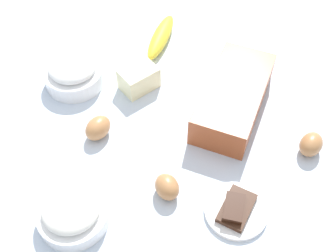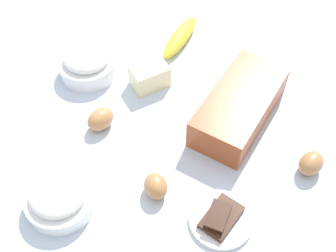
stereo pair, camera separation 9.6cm
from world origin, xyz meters
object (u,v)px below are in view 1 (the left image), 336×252
sugar_bowl (73,73)px  egg_loose (167,187)px  butter_block (139,79)px  egg_beside_bowl (98,128)px  loaf_pan (234,97)px  banana (161,37)px  chocolate_plate (236,210)px  egg_near_butter (311,144)px  flour_bowl (72,212)px

sugar_bowl → egg_loose: size_ratio=2.44×
butter_block → egg_beside_bowl: size_ratio=1.33×
loaf_pan → egg_beside_bowl: (0.23, -0.23, -0.02)m
butter_block → banana: bearing=-166.6°
sugar_bowl → chocolate_plate: size_ratio=1.14×
egg_loose → sugar_bowl: bearing=-113.2°
egg_beside_bowl → egg_loose: bearing=76.4°
egg_near_butter → egg_beside_bowl: egg_beside_bowl is taller
flour_bowl → butter_block: bearing=-166.8°
flour_bowl → egg_near_butter: flour_bowl is taller
loaf_pan → flour_bowl: size_ratio=2.07×
loaf_pan → flour_bowl: loaf_pan is taller
butter_block → egg_beside_bowl: 0.18m
banana → butter_block: bearing=13.4°
banana → chocolate_plate: banana is taller
loaf_pan → chocolate_plate: loaf_pan is taller
flour_bowl → chocolate_plate: 0.33m
sugar_bowl → banana: 0.27m
sugar_bowl → egg_near_butter: (-0.10, 0.59, -0.01)m
sugar_bowl → egg_beside_bowl: sugar_bowl is taller
egg_near_butter → sugar_bowl: bearing=-80.4°
chocolate_plate → sugar_bowl: bearing=-103.7°
butter_block → egg_near_butter: size_ratio=1.41×
egg_beside_bowl → chocolate_plate: 0.36m
chocolate_plate → flour_bowl: bearing=-56.7°
flour_bowl → sugar_bowl: size_ratio=0.97×
sugar_bowl → egg_loose: 0.40m
sugar_bowl → butter_block: sugar_bowl is taller
flour_bowl → egg_near_butter: size_ratio=2.25×
egg_near_butter → egg_loose: bearing=-40.7°
sugar_bowl → banana: bearing=156.3°
butter_block → egg_near_butter: (-0.03, 0.44, -0.01)m
flour_bowl → butter_block: 0.38m
sugar_bowl → chocolate_plate: (0.12, 0.51, -0.02)m
butter_block → egg_near_butter: 0.44m
loaf_pan → egg_near_butter: (0.03, 0.20, -0.02)m
flour_bowl → chocolate_plate: bearing=123.3°
sugar_bowl → egg_loose: (0.16, 0.37, -0.01)m
loaf_pan → egg_near_butter: bearing=74.1°
butter_block → egg_beside_bowl: bearing=0.9°
banana → egg_loose: size_ratio=3.13×
loaf_pan → flour_bowl: (0.43, -0.15, -0.01)m
banana → egg_loose: egg_loose is taller
chocolate_plate → loaf_pan: bearing=-153.1°
loaf_pan → banana: 0.30m
loaf_pan → butter_block: loaf_pan is taller
flour_bowl → egg_loose: flour_bowl is taller
sugar_bowl → banana: size_ratio=0.78×
butter_block → egg_beside_bowl: (0.18, 0.00, -0.01)m
banana → butter_block: (0.18, 0.04, 0.01)m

